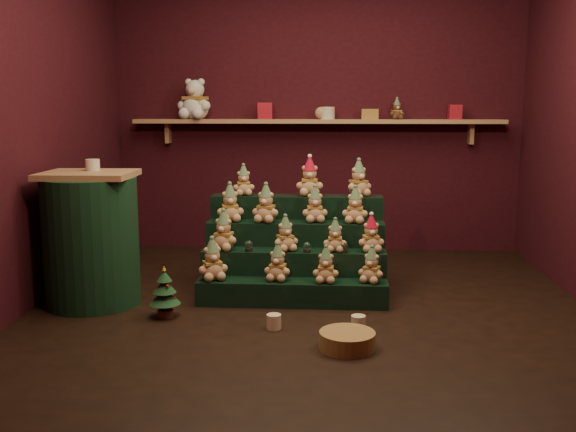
# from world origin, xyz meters

# --- Properties ---
(ground) EXTENTS (4.00, 4.00, 0.00)m
(ground) POSITION_xyz_m (0.00, 0.00, 0.00)
(ground) COLOR black
(ground) RESTS_ON ground
(back_wall) EXTENTS (4.00, 0.10, 2.80)m
(back_wall) POSITION_xyz_m (0.00, 2.05, 1.40)
(back_wall) COLOR black
(back_wall) RESTS_ON ground
(front_wall) EXTENTS (4.00, 0.10, 2.80)m
(front_wall) POSITION_xyz_m (0.00, -2.05, 1.40)
(front_wall) COLOR black
(front_wall) RESTS_ON ground
(left_wall) EXTENTS (0.10, 4.00, 2.80)m
(left_wall) POSITION_xyz_m (-2.05, 0.00, 1.40)
(left_wall) COLOR black
(left_wall) RESTS_ON ground
(back_shelf) EXTENTS (3.60, 0.26, 0.24)m
(back_shelf) POSITION_xyz_m (0.00, 1.87, 1.29)
(back_shelf) COLOR tan
(back_shelf) RESTS_ON ground
(riser_tier_front) EXTENTS (1.40, 0.22, 0.18)m
(riser_tier_front) POSITION_xyz_m (-0.14, 0.08, 0.09)
(riser_tier_front) COLOR black
(riser_tier_front) RESTS_ON ground
(riser_tier_midfront) EXTENTS (1.40, 0.22, 0.36)m
(riser_tier_midfront) POSITION_xyz_m (-0.14, 0.30, 0.18)
(riser_tier_midfront) COLOR black
(riser_tier_midfront) RESTS_ON ground
(riser_tier_midback) EXTENTS (1.40, 0.22, 0.54)m
(riser_tier_midback) POSITION_xyz_m (-0.14, 0.52, 0.27)
(riser_tier_midback) COLOR black
(riser_tier_midback) RESTS_ON ground
(riser_tier_back) EXTENTS (1.40, 0.22, 0.72)m
(riser_tier_back) POSITION_xyz_m (-0.14, 0.74, 0.36)
(riser_tier_back) COLOR black
(riser_tier_back) RESTS_ON ground
(teddy_0) EXTENTS (0.28, 0.27, 0.31)m
(teddy_0) POSITION_xyz_m (-0.72, 0.08, 0.33)
(teddy_0) COLOR tan
(teddy_0) RESTS_ON riser_tier_front
(teddy_1) EXTENTS (0.22, 0.21, 0.27)m
(teddy_1) POSITION_xyz_m (-0.24, 0.09, 0.32)
(teddy_1) COLOR tan
(teddy_1) RESTS_ON riser_tier_front
(teddy_2) EXTENTS (0.20, 0.18, 0.26)m
(teddy_2) POSITION_xyz_m (0.11, 0.06, 0.31)
(teddy_2) COLOR tan
(teddy_2) RESTS_ON riser_tier_front
(teddy_3) EXTENTS (0.24, 0.23, 0.26)m
(teddy_3) POSITION_xyz_m (0.44, 0.08, 0.31)
(teddy_3) COLOR tan
(teddy_3) RESTS_ON riser_tier_front
(teddy_4) EXTENTS (0.25, 0.23, 0.30)m
(teddy_4) POSITION_xyz_m (-0.67, 0.28, 0.51)
(teddy_4) COLOR tan
(teddy_4) RESTS_ON riser_tier_midfront
(teddy_5) EXTENTS (0.25, 0.24, 0.27)m
(teddy_5) POSITION_xyz_m (-0.20, 0.28, 0.49)
(teddy_5) COLOR tan
(teddy_5) RESTS_ON riser_tier_midfront
(teddy_6) EXTENTS (0.18, 0.16, 0.25)m
(teddy_6) POSITION_xyz_m (0.18, 0.28, 0.48)
(teddy_6) COLOR tan
(teddy_6) RESTS_ON riser_tier_midfront
(teddy_7) EXTENTS (0.22, 0.21, 0.27)m
(teddy_7) POSITION_xyz_m (0.45, 0.30, 0.50)
(teddy_7) COLOR tan
(teddy_7) RESTS_ON riser_tier_midfront
(teddy_8) EXTENTS (0.26, 0.24, 0.30)m
(teddy_8) POSITION_xyz_m (-0.65, 0.51, 0.69)
(teddy_8) COLOR tan
(teddy_8) RESTS_ON riser_tier_midback
(teddy_9) EXTENTS (0.25, 0.24, 0.30)m
(teddy_9) POSITION_xyz_m (-0.37, 0.50, 0.69)
(teddy_9) COLOR tan
(teddy_9) RESTS_ON riser_tier_midback
(teddy_10) EXTENTS (0.22, 0.20, 0.28)m
(teddy_10) POSITION_xyz_m (0.02, 0.53, 0.68)
(teddy_10) COLOR tan
(teddy_10) RESTS_ON riser_tier_midback
(teddy_11) EXTENTS (0.22, 0.21, 0.28)m
(teddy_11) POSITION_xyz_m (0.33, 0.51, 0.68)
(teddy_11) COLOR tan
(teddy_11) RESTS_ON riser_tier_midback
(teddy_12) EXTENTS (0.21, 0.19, 0.25)m
(teddy_12) POSITION_xyz_m (-0.58, 0.74, 0.84)
(teddy_12) COLOR tan
(teddy_12) RESTS_ON riser_tier_back
(teddy_13) EXTENTS (0.23, 0.21, 0.31)m
(teddy_13) POSITION_xyz_m (-0.03, 0.75, 0.87)
(teddy_13) COLOR tan
(teddy_13) RESTS_ON riser_tier_back
(teddy_14) EXTENTS (0.28, 0.27, 0.29)m
(teddy_14) POSITION_xyz_m (0.36, 0.74, 0.87)
(teddy_14) COLOR tan
(teddy_14) RESTS_ON riser_tier_back
(snow_globe_a) EXTENTS (0.06, 0.06, 0.08)m
(snow_globe_a) POSITION_xyz_m (-0.47, 0.24, 0.40)
(snow_globe_a) COLOR black
(snow_globe_a) RESTS_ON riser_tier_midfront
(snow_globe_b) EXTENTS (0.06, 0.06, 0.08)m
(snow_globe_b) POSITION_xyz_m (-0.03, 0.24, 0.40)
(snow_globe_b) COLOR black
(snow_globe_b) RESTS_ON riser_tier_midfront
(snow_globe_c) EXTENTS (0.06, 0.06, 0.08)m
(snow_globe_c) POSITION_xyz_m (0.24, 0.24, 0.40)
(snow_globe_c) COLOR black
(snow_globe_c) RESTS_ON riser_tier_midfront
(side_table) EXTENTS (0.68, 0.68, 0.98)m
(side_table) POSITION_xyz_m (-1.60, 0.01, 0.48)
(side_table) COLOR tan
(side_table) RESTS_ON ground
(table_ornament) EXTENTS (0.10, 0.10, 0.08)m
(table_ornament) POSITION_xyz_m (-1.60, 0.11, 1.02)
(table_ornament) COLOR beige
(table_ornament) RESTS_ON side_table
(mini_christmas_tree) EXTENTS (0.21, 0.21, 0.36)m
(mini_christmas_tree) POSITION_xyz_m (-0.99, -0.27, 0.18)
(mini_christmas_tree) COLOR #442718
(mini_christmas_tree) RESTS_ON ground
(mug_left) EXTENTS (0.10, 0.10, 0.10)m
(mug_left) POSITION_xyz_m (-0.22, -0.45, 0.05)
(mug_left) COLOR beige
(mug_left) RESTS_ON ground
(mug_right) EXTENTS (0.09, 0.09, 0.09)m
(mug_right) POSITION_xyz_m (0.33, -0.43, 0.05)
(mug_right) COLOR beige
(mug_right) RESTS_ON ground
(wicker_basket) EXTENTS (0.43, 0.43, 0.11)m
(wicker_basket) POSITION_xyz_m (0.25, -0.78, 0.05)
(wicker_basket) COLOR olive
(wicker_basket) RESTS_ON ground
(white_bear) EXTENTS (0.42, 0.40, 0.49)m
(white_bear) POSITION_xyz_m (-1.19, 1.84, 1.57)
(white_bear) COLOR white
(white_bear) RESTS_ON back_shelf
(brown_bear) EXTENTS (0.17, 0.16, 0.20)m
(brown_bear) POSITION_xyz_m (0.77, 1.84, 1.42)
(brown_bear) COLOR #532B1B
(brown_bear) RESTS_ON back_shelf
(gift_tin_red_a) EXTENTS (0.14, 0.14, 0.16)m
(gift_tin_red_a) POSITION_xyz_m (-0.50, 1.85, 1.40)
(gift_tin_red_a) COLOR #AB1A2A
(gift_tin_red_a) RESTS_ON back_shelf
(gift_tin_cream) EXTENTS (0.14, 0.14, 0.12)m
(gift_tin_cream) POSITION_xyz_m (0.10, 1.85, 1.38)
(gift_tin_cream) COLOR beige
(gift_tin_cream) RESTS_ON back_shelf
(gift_tin_red_b) EXTENTS (0.12, 0.12, 0.14)m
(gift_tin_red_b) POSITION_xyz_m (1.32, 1.85, 1.39)
(gift_tin_red_b) COLOR #AB1A2A
(gift_tin_red_b) RESTS_ON back_shelf
(shelf_plush_ball) EXTENTS (0.12, 0.12, 0.12)m
(shelf_plush_ball) POSITION_xyz_m (0.04, 1.85, 1.38)
(shelf_plush_ball) COLOR tan
(shelf_plush_ball) RESTS_ON back_shelf
(scarf_gift_box) EXTENTS (0.16, 0.10, 0.10)m
(scarf_gift_box) POSITION_xyz_m (0.51, 1.85, 1.37)
(scarf_gift_box) COLOR orange
(scarf_gift_box) RESTS_ON back_shelf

